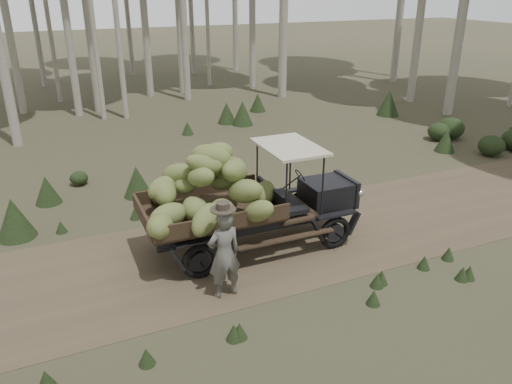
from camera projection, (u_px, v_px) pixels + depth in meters
ground at (313, 234)px, 11.67m from camera, size 120.00×120.00×0.00m
dirt_track at (313, 234)px, 11.66m from camera, size 70.00×4.00×0.01m
banana_truck at (229, 193)px, 10.35m from camera, size 5.11×2.69×2.49m
farmer at (224, 253)px, 9.05m from camera, size 0.67×0.51×1.91m
undergrowth at (455, 267)px, 9.33m from camera, size 21.61×22.75×1.36m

